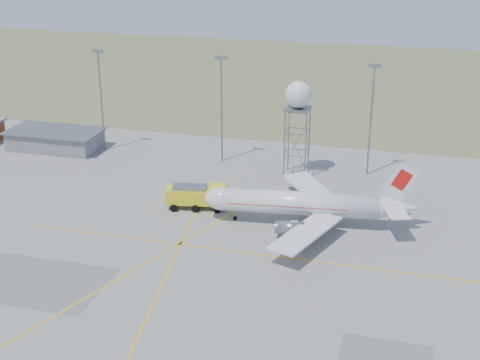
# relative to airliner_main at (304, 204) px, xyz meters

# --- Properties ---
(grass_strip) EXTENTS (400.00, 120.00, 0.03)m
(grass_strip) POSITION_rel_airliner_main_xyz_m (-10.41, 98.50, -3.38)
(grass_strip) COLOR #516034
(grass_strip) RESTS_ON ground
(building_grey) EXTENTS (19.00, 10.00, 3.90)m
(building_grey) POSITION_rel_airliner_main_xyz_m (-55.41, 22.50, -1.42)
(building_grey) COLOR gray
(building_grey) RESTS_ON ground
(mast_a) EXTENTS (2.20, 0.50, 20.50)m
(mast_a) POSITION_rel_airliner_main_xyz_m (-45.41, 24.50, 8.68)
(mast_a) COLOR slate
(mast_a) RESTS_ON ground
(mast_b) EXTENTS (2.20, 0.50, 20.50)m
(mast_b) POSITION_rel_airliner_main_xyz_m (-20.41, 24.50, 8.68)
(mast_b) COLOR slate
(mast_b) RESTS_ON ground
(mast_c) EXTENTS (2.20, 0.50, 20.50)m
(mast_c) POSITION_rel_airliner_main_xyz_m (7.59, 24.50, 8.68)
(mast_c) COLOR slate
(mast_c) RESTS_ON ground
(airliner_main) EXTENTS (32.52, 31.44, 11.07)m
(airliner_main) POSITION_rel_airliner_main_xyz_m (0.00, 0.00, 0.00)
(airliner_main) COLOR silver
(airliner_main) RESTS_ON ground
(radar_tower) EXTENTS (4.83, 4.83, 17.49)m
(radar_tower) POSITION_rel_airliner_main_xyz_m (-5.12, 21.03, 6.42)
(radar_tower) COLOR slate
(radar_tower) RESTS_ON ground
(fire_truck) EXTENTS (10.32, 5.47, 3.95)m
(fire_truck) POSITION_rel_airliner_main_xyz_m (-17.62, 1.65, -1.50)
(fire_truck) COLOR yellow
(fire_truck) RESTS_ON ground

